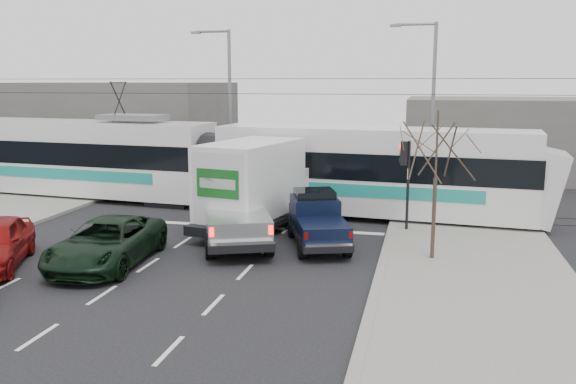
% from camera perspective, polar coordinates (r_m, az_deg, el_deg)
% --- Properties ---
extents(ground, '(120.00, 120.00, 0.00)m').
position_cam_1_polar(ground, '(20.46, -8.63, -7.09)').
color(ground, black).
rests_on(ground, ground).
extents(sidewalk_right, '(6.00, 60.00, 0.15)m').
position_cam_1_polar(sidewalk_right, '(19.18, 17.56, -8.43)').
color(sidewalk_right, gray).
rests_on(sidewalk_right, ground).
extents(rails, '(60.00, 1.60, 0.03)m').
position_cam_1_polar(rails, '(29.69, -1.58, -1.49)').
color(rails, '#33302D').
rests_on(rails, ground).
extents(building_left, '(14.00, 10.00, 6.00)m').
position_cam_1_polar(building_left, '(45.53, -15.10, 6.08)').
color(building_left, '#645F5B').
rests_on(building_left, ground).
extents(building_right, '(12.00, 10.00, 5.00)m').
position_cam_1_polar(building_right, '(42.55, 19.28, 4.91)').
color(building_right, '#645F5B').
rests_on(building_right, ground).
extents(bare_tree, '(2.40, 2.40, 5.00)m').
position_cam_1_polar(bare_tree, '(20.76, 13.73, 3.69)').
color(bare_tree, '#47382B').
rests_on(bare_tree, ground).
extents(traffic_signal, '(0.44, 0.44, 3.60)m').
position_cam_1_polar(traffic_signal, '(24.87, 10.92, 2.41)').
color(traffic_signal, black).
rests_on(traffic_signal, ground).
extents(street_lamp_near, '(2.38, 0.25, 9.00)m').
position_cam_1_polar(street_lamp_near, '(32.15, 13.09, 8.32)').
color(street_lamp_near, slate).
rests_on(street_lamp_near, ground).
extents(street_lamp_far, '(2.38, 0.25, 9.00)m').
position_cam_1_polar(street_lamp_far, '(36.02, -5.74, 8.72)').
color(street_lamp_far, slate).
rests_on(street_lamp_far, ground).
extents(catenary, '(60.00, 0.20, 7.00)m').
position_cam_1_polar(catenary, '(29.14, -1.62, 5.98)').
color(catenary, black).
rests_on(catenary, ground).
extents(tram, '(29.65, 5.77, 6.02)m').
position_cam_1_polar(tram, '(30.02, -6.79, 2.69)').
color(tram, silver).
rests_on(tram, ground).
extents(silver_pickup, '(4.48, 6.91, 2.38)m').
position_cam_1_polar(silver_pickup, '(23.68, -5.04, -1.66)').
color(silver_pickup, black).
rests_on(silver_pickup, ground).
extents(box_truck, '(4.09, 7.79, 3.71)m').
position_cam_1_polar(box_truck, '(25.21, -2.77, 0.60)').
color(box_truck, black).
rests_on(box_truck, ground).
extents(navy_pickup, '(3.18, 5.02, 1.99)m').
position_cam_1_polar(navy_pickup, '(22.92, 2.71, -2.55)').
color(navy_pickup, black).
rests_on(navy_pickup, ground).
extents(green_car, '(2.95, 5.69, 1.53)m').
position_cam_1_polar(green_car, '(21.35, -16.60, -4.54)').
color(green_car, black).
rests_on(green_car, ground).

